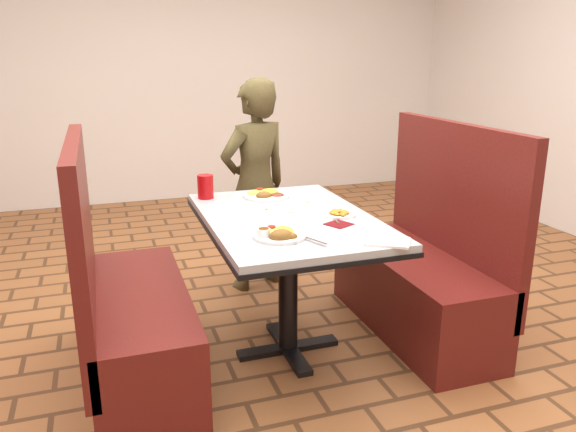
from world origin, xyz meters
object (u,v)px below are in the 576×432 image
object	(u,v)px
far_dinner_plate	(266,193)
red_tumbler	(205,187)
booth_bench_right	(422,275)
near_dinner_plate	(279,232)
dining_table	(288,234)
booth_bench_left	(129,316)
diner_person	(255,186)
plantain_plate	(339,214)

from	to	relation	value
far_dinner_plate	red_tumbler	xyz separation A→B (m)	(-0.33, 0.08, 0.04)
booth_bench_right	near_dinner_plate	world-z (taller)	booth_bench_right
red_tumbler	dining_table	bearing A→B (deg)	-56.62
dining_table	near_dinner_plate	xyz separation A→B (m)	(-0.15, -0.31, 0.12)
dining_table	booth_bench_left	bearing A→B (deg)	180.00
near_dinner_plate	far_dinner_plate	world-z (taller)	near_dinner_plate
dining_table	near_dinner_plate	distance (m)	0.36
booth_bench_right	red_tumbler	bearing A→B (deg)	156.48
booth_bench_left	red_tumbler	distance (m)	0.84
booth_bench_left	diner_person	size ratio (longest dim) A/B	0.87
far_dinner_plate	plantain_plate	world-z (taller)	far_dinner_plate
near_dinner_plate	red_tumbler	world-z (taller)	red_tumbler
booth_bench_right	near_dinner_plate	size ratio (longest dim) A/B	5.01
dining_table	red_tumbler	world-z (taller)	red_tumbler
booth_bench_left	red_tumbler	world-z (taller)	booth_bench_left
booth_bench_right	far_dinner_plate	xyz separation A→B (m)	(-0.79, 0.41, 0.44)
diner_person	plantain_plate	size ratio (longest dim) A/B	8.54
diner_person	red_tumbler	bearing A→B (deg)	26.98
booth_bench_right	diner_person	world-z (taller)	diner_person
far_dinner_plate	plantain_plate	bearing A→B (deg)	-63.58
booth_bench_left	far_dinner_plate	distance (m)	1.01
plantain_plate	far_dinner_plate	bearing A→B (deg)	116.42
diner_person	booth_bench_left	bearing A→B (deg)	26.39
booth_bench_right	far_dinner_plate	distance (m)	0.99
dining_table	far_dinner_plate	xyz separation A→B (m)	(0.01, 0.41, 0.12)
booth_bench_left	near_dinner_plate	world-z (taller)	booth_bench_left
dining_table	booth_bench_left	world-z (taller)	booth_bench_left
booth_bench_right	plantain_plate	bearing A→B (deg)	-172.28
dining_table	red_tumbler	xyz separation A→B (m)	(-0.32, 0.49, 0.16)
dining_table	near_dinner_plate	size ratio (longest dim) A/B	5.06
diner_person	plantain_plate	world-z (taller)	diner_person
diner_person	near_dinner_plate	xyz separation A→B (m)	(-0.23, -1.22, 0.08)
diner_person	far_dinner_plate	distance (m)	0.52
plantain_plate	red_tumbler	world-z (taller)	red_tumbler
diner_person	far_dinner_plate	size ratio (longest dim) A/B	5.36
red_tumbler	far_dinner_plate	bearing A→B (deg)	-13.92
plantain_plate	booth_bench_right	bearing A→B (deg)	7.72
diner_person	red_tumbler	size ratio (longest dim) A/B	10.47
near_dinner_plate	far_dinner_plate	bearing A→B (deg)	77.84
diner_person	far_dinner_plate	bearing A→B (deg)	61.90
far_dinner_plate	near_dinner_plate	bearing A→B (deg)	-102.16
dining_table	booth_bench_right	bearing A→B (deg)	0.00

